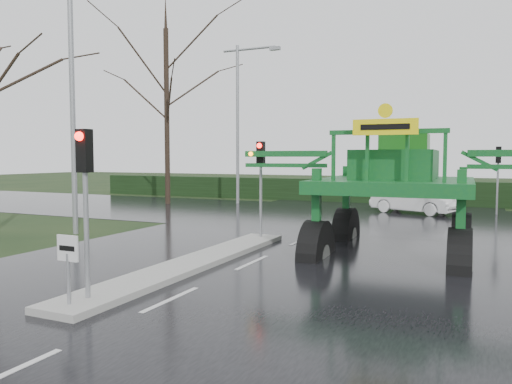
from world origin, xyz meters
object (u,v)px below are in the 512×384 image
at_px(traffic_signal_near, 85,177).
at_px(traffic_signal_far, 498,165).
at_px(street_light_left_near, 78,77).
at_px(keep_left_sign, 68,258).
at_px(street_light_left_far, 242,109).
at_px(white_sedan, 413,214).
at_px(crop_sprayer, 319,169).
at_px(traffic_signal_mid, 261,168).

distance_m(traffic_signal_near, traffic_signal_far, 22.42).
bearing_deg(street_light_left_near, traffic_signal_far, 43.63).
height_order(keep_left_sign, street_light_left_near, street_light_left_near).
bearing_deg(keep_left_sign, street_light_left_far, 107.78).
distance_m(keep_left_sign, white_sedan, 20.59).
height_order(keep_left_sign, crop_sprayer, crop_sprayer).
height_order(crop_sprayer, white_sedan, crop_sprayer).
bearing_deg(traffic_signal_mid, crop_sprayer, -31.37).
bearing_deg(traffic_signal_far, traffic_signal_near, 69.64).
distance_m(traffic_signal_near, street_light_left_far, 22.37).
bearing_deg(keep_left_sign, traffic_signal_far, 70.07).
relative_size(street_light_left_far, crop_sprayer, 1.01).
relative_size(traffic_signal_mid, crop_sprayer, 0.35).
height_order(traffic_signal_near, crop_sprayer, crop_sprayer).
height_order(keep_left_sign, traffic_signal_mid, traffic_signal_mid).
relative_size(traffic_signal_near, white_sedan, 0.80).
relative_size(traffic_signal_mid, street_light_left_near, 0.35).
distance_m(street_light_left_far, crop_sprayer, 17.37).
relative_size(keep_left_sign, white_sedan, 0.31).
distance_m(keep_left_sign, street_light_left_near, 11.32).
height_order(traffic_signal_mid, white_sedan, traffic_signal_mid).
height_order(traffic_signal_far, white_sedan, traffic_signal_far).
bearing_deg(traffic_signal_mid, street_light_left_far, 118.86).
bearing_deg(street_light_left_far, traffic_signal_mid, -61.14).
distance_m(traffic_signal_near, crop_sprayer, 7.38).
xyz_separation_m(keep_left_sign, traffic_signal_far, (7.80, 21.51, 1.53)).
relative_size(traffic_signal_near, street_light_left_near, 0.35).
bearing_deg(traffic_signal_near, street_light_left_far, 108.17).
xyz_separation_m(traffic_signal_near, traffic_signal_far, (7.80, 21.02, 0.00)).
bearing_deg(street_light_left_far, white_sedan, -6.88).
xyz_separation_m(traffic_signal_far, street_light_left_near, (-14.69, -14.01, 3.40)).
relative_size(traffic_signal_mid, traffic_signal_far, 1.00).
bearing_deg(street_light_left_far, street_light_left_near, -90.00).
bearing_deg(crop_sprayer, traffic_signal_mid, 147.00).
height_order(traffic_signal_mid, street_light_left_far, street_light_left_far).
bearing_deg(white_sedan, traffic_signal_near, -172.31).
xyz_separation_m(traffic_signal_near, street_light_left_near, (-6.89, 7.01, 3.40)).
xyz_separation_m(keep_left_sign, traffic_signal_near, (0.00, 0.49, 1.53)).
height_order(traffic_signal_near, white_sedan, traffic_signal_near).
distance_m(traffic_signal_far, street_light_left_far, 15.08).
bearing_deg(crop_sprayer, traffic_signal_near, -112.66).
bearing_deg(traffic_signal_near, white_sedan, 79.09).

